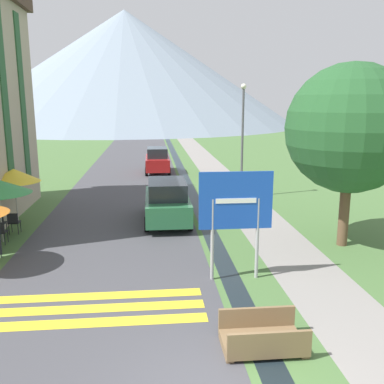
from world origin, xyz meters
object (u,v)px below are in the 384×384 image
object	(u,v)px
footbridge	(262,338)
road_sign	(236,209)
parked_car_far	(157,160)
parked_car_near	(167,201)
streetlamp	(243,132)
cafe_chair_far_right	(14,221)
cafe_chair_middle	(0,231)
cafe_umbrella_rear_yellow	(14,175)
tree_by_path	(351,129)

from	to	relation	value
footbridge	road_sign	bearing A→B (deg)	88.41
road_sign	parked_car_far	bearing A→B (deg)	95.75
parked_car_near	streetlamp	bearing A→B (deg)	46.61
cafe_chair_far_right	cafe_chair_middle	bearing A→B (deg)	-113.97
parked_car_near	cafe_umbrella_rear_yellow	xyz separation A→B (m)	(-6.26, 0.34, 1.15)
parked_car_far	cafe_chair_far_right	world-z (taller)	parked_car_far
cafe_chair_far_right	streetlamp	world-z (taller)	streetlamp
road_sign	tree_by_path	distance (m)	5.50
road_sign	parked_car_near	size ratio (longest dim) A/B	0.73
footbridge	cafe_chair_far_right	xyz separation A→B (m)	(-7.57, 8.55, 0.29)
cafe_chair_far_right	streetlamp	xyz separation A→B (m)	(10.09, 5.46, 2.94)
footbridge	tree_by_path	size ratio (longest dim) A/B	0.27
parked_car_far	tree_by_path	size ratio (longest dim) A/B	0.60
tree_by_path	parked_car_far	bearing A→B (deg)	111.34
parked_car_far	cafe_chair_middle	size ratio (longest dim) A/B	4.50
parked_car_near	parked_car_far	distance (m)	12.60
cafe_umbrella_rear_yellow	cafe_chair_middle	bearing A→B (deg)	-86.21
parked_car_near	cafe_chair_middle	xyz separation A→B (m)	(-6.08, -2.33, -0.40)
parked_car_far	tree_by_path	world-z (taller)	tree_by_path
road_sign	tree_by_path	world-z (taller)	tree_by_path
footbridge	cafe_chair_middle	world-z (taller)	cafe_chair_middle
road_sign	footbridge	bearing A→B (deg)	-91.59
cafe_chair_middle	footbridge	bearing A→B (deg)	-62.65
parked_car_near	cafe_chair_far_right	world-z (taller)	parked_car_near
parked_car_far	streetlamp	world-z (taller)	streetlamp
footbridge	streetlamp	xyz separation A→B (m)	(2.51, 14.01, 3.22)
cafe_umbrella_rear_yellow	tree_by_path	xyz separation A→B (m)	(12.38, -3.88, 2.08)
parked_car_far	cafe_chair_middle	world-z (taller)	parked_car_far
cafe_chair_middle	parked_car_far	bearing A→B (deg)	49.46
cafe_chair_middle	tree_by_path	distance (m)	12.79
tree_by_path	cafe_chair_middle	bearing A→B (deg)	174.34
footbridge	cafe_umbrella_rear_yellow	bearing A→B (deg)	128.16
parked_car_near	parked_car_far	bearing A→B (deg)	90.85
footbridge	parked_car_far	world-z (taller)	parked_car_far
parked_car_near	streetlamp	world-z (taller)	streetlamp
cafe_chair_far_right	cafe_umbrella_rear_yellow	size ratio (longest dim) A/B	0.36
cafe_chair_middle	streetlamp	distance (m)	12.54
parked_car_far	streetlamp	size ratio (longest dim) A/B	0.65
parked_car_far	streetlamp	xyz separation A→B (m)	(4.30, -8.25, 2.54)
streetlamp	tree_by_path	xyz separation A→B (m)	(2.01, -7.90, 0.69)
footbridge	parked_car_far	xyz separation A→B (m)	(-1.79, 22.26, 0.68)
footbridge	parked_car_far	distance (m)	22.35
cafe_chair_middle	cafe_chair_far_right	bearing A→B (deg)	65.99
streetlamp	tree_by_path	bearing A→B (deg)	-75.73
cafe_chair_middle	tree_by_path	bearing A→B (deg)	-24.67
parked_car_far	cafe_chair_middle	bearing A→B (deg)	-111.54
cafe_chair_middle	cafe_umbrella_rear_yellow	bearing A→B (deg)	74.78
parked_car_near	cafe_chair_middle	bearing A→B (deg)	-159.00
cafe_chair_middle	tree_by_path	xyz separation A→B (m)	(12.20, -1.21, 3.63)
road_sign	streetlamp	xyz separation A→B (m)	(2.42, 10.45, 1.36)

